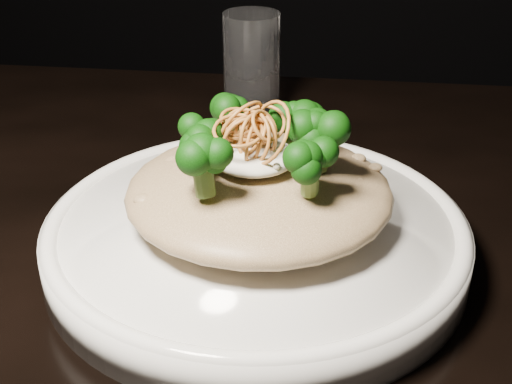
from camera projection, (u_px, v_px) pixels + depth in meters
The scene contains 7 objects.
table at pixel (304, 349), 0.56m from camera, with size 1.10×0.80×0.75m.
plate at pixel (256, 239), 0.52m from camera, with size 0.30×0.30×0.03m, color white.
risotto at pixel (259, 192), 0.51m from camera, with size 0.19×0.19×0.04m, color brown.
broccoli at pixel (258, 140), 0.48m from camera, with size 0.13×0.13×0.05m, color black, non-canonical shape.
cheese at pixel (254, 156), 0.49m from camera, with size 0.06×0.06×0.02m, color white.
shallots at pixel (252, 122), 0.48m from camera, with size 0.05×0.05×0.03m, color brown, non-canonical shape.
drinking_glass at pixel (252, 63), 0.76m from camera, with size 0.06×0.06×0.11m, color white.
Camera 1 is at (0.02, -0.43, 1.04)m, focal length 50.00 mm.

